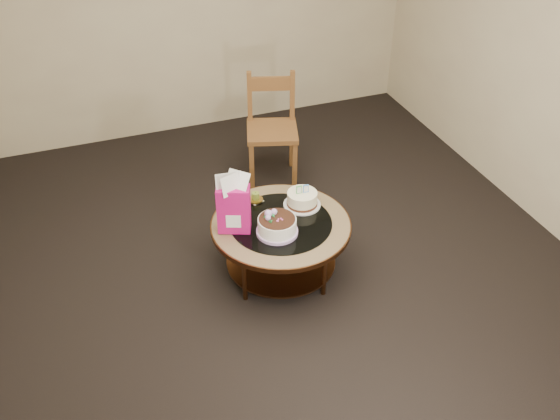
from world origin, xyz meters
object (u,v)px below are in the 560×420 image
object	(u,v)px
gift_bag	(234,203)
coffee_table	(281,231)
decorated_cake	(277,226)
cream_cake	(302,199)
dining_chair	(272,128)

from	to	relation	value
gift_bag	coffee_table	bearing A→B (deg)	14.88
decorated_cake	cream_cake	world-z (taller)	cream_cake
decorated_cake	gift_bag	distance (m)	0.35
coffee_table	cream_cake	world-z (taller)	cream_cake
dining_chair	cream_cake	bearing A→B (deg)	-81.40
dining_chair	decorated_cake	bearing A→B (deg)	-91.12
cream_cake	gift_bag	bearing A→B (deg)	-164.87
coffee_table	dining_chair	xyz separation A→B (m)	(0.40, 1.31, 0.11)
gift_bag	cream_cake	bearing A→B (deg)	32.38
coffee_table	dining_chair	world-z (taller)	dining_chair
coffee_table	gift_bag	distance (m)	0.45
decorated_cake	cream_cake	size ratio (longest dim) A/B	1.06
cream_cake	dining_chair	distance (m)	1.17
decorated_cake	coffee_table	bearing A→B (deg)	56.44
decorated_cake	gift_bag	bearing A→B (deg)	151.63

